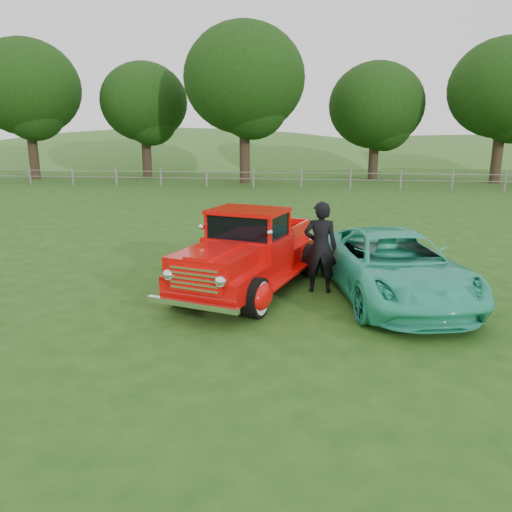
# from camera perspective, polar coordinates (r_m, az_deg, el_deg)

# --- Properties ---
(ground) EXTENTS (140.00, 140.00, 0.00)m
(ground) POSITION_cam_1_polar(r_m,az_deg,el_deg) (9.88, -0.14, -5.78)
(ground) COLOR #1D4712
(ground) RESTS_ON ground
(distant_hills) EXTENTS (116.00, 60.00, 18.00)m
(distant_hills) POSITION_cam_1_polar(r_m,az_deg,el_deg) (69.35, 2.99, 7.32)
(distant_hills) COLOR #356324
(distant_hills) RESTS_ON ground
(fence_line) EXTENTS (48.00, 0.12, 1.20)m
(fence_line) POSITION_cam_1_polar(r_m,az_deg,el_deg) (31.37, 5.20, 8.83)
(fence_line) COLOR #6F665D
(fence_line) RESTS_ON ground
(tree_far_west) EXTENTS (7.60, 7.60, 9.93)m
(tree_far_west) POSITION_cam_1_polar(r_m,az_deg,el_deg) (41.25, -24.75, 17.05)
(tree_far_west) COLOR black
(tree_far_west) RESTS_ON ground
(tree_mid_west) EXTENTS (6.40, 6.40, 8.46)m
(tree_mid_west) POSITION_cam_1_polar(r_m,az_deg,el_deg) (39.57, -12.68, 16.77)
(tree_mid_west) COLOR black
(tree_mid_west) RESTS_ON ground
(tree_near_west) EXTENTS (8.00, 8.00, 10.42)m
(tree_near_west) POSITION_cam_1_polar(r_m,az_deg,el_deg) (34.80, -1.35, 19.59)
(tree_near_west) COLOR black
(tree_near_west) RESTS_ON ground
(tree_near_east) EXTENTS (6.80, 6.80, 8.33)m
(tree_near_east) POSITION_cam_1_polar(r_m,az_deg,el_deg) (38.46, 13.59, 16.36)
(tree_near_east) COLOR black
(tree_near_east) RESTS_ON ground
(tree_mid_east) EXTENTS (7.20, 7.20, 9.44)m
(tree_mid_east) POSITION_cam_1_polar(r_m,az_deg,el_deg) (38.20, 26.54, 16.75)
(tree_mid_east) COLOR black
(tree_mid_east) RESTS_ON ground
(red_pickup) EXTENTS (3.20, 5.27, 1.78)m
(red_pickup) POSITION_cam_1_polar(r_m,az_deg,el_deg) (10.74, -0.75, 0.26)
(red_pickup) COLOR black
(red_pickup) RESTS_ON ground
(teal_sedan) EXTENTS (3.26, 5.29, 1.37)m
(teal_sedan) POSITION_cam_1_polar(r_m,az_deg,el_deg) (10.60, 15.40, -1.06)
(teal_sedan) COLOR #2EB991
(teal_sedan) RESTS_ON ground
(man) EXTENTS (0.72, 0.48, 1.95)m
(man) POSITION_cam_1_polar(r_m,az_deg,el_deg) (10.64, 7.37, 1.01)
(man) COLOR black
(man) RESTS_ON ground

